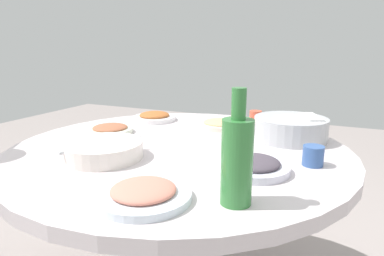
{
  "coord_description": "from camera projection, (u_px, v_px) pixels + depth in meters",
  "views": [
    {
      "loc": [
        0.54,
        -1.09,
        1.12
      ],
      "look_at": [
        0.05,
        0.01,
        0.82
      ],
      "focal_mm": 31.27,
      "sensor_mm": 36.0,
      "label": 1
    }
  ],
  "objects": [
    {
      "name": "round_dining_table",
      "position": [
        179.0,
        174.0,
        1.3
      ],
      "size": [
        1.27,
        1.27,
        0.74
      ],
      "color": "#99999E",
      "rests_on": "ground"
    },
    {
      "name": "rice_bowl",
      "position": [
        291.0,
        128.0,
        1.35
      ],
      "size": [
        0.29,
        0.29,
        0.1
      ],
      "color": "#B2B5BA",
      "rests_on": "round_dining_table"
    },
    {
      "name": "soup_bowl",
      "position": [
        103.0,
        150.0,
        1.13
      ],
      "size": [
        0.27,
        0.27,
        0.06
      ],
      "color": "white",
      "rests_on": "round_dining_table"
    },
    {
      "name": "dish_eggplant",
      "position": [
        253.0,
        165.0,
        1.01
      ],
      "size": [
        0.22,
        0.22,
        0.05
      ],
      "color": "silver",
      "rests_on": "round_dining_table"
    },
    {
      "name": "dish_shrimp",
      "position": [
        144.0,
        193.0,
        0.82
      ],
      "size": [
        0.24,
        0.24,
        0.04
      ],
      "color": "silver",
      "rests_on": "round_dining_table"
    },
    {
      "name": "dish_stirfry",
      "position": [
        154.0,
        117.0,
        1.71
      ],
      "size": [
        0.22,
        0.22,
        0.04
      ],
      "color": "white",
      "rests_on": "round_dining_table"
    },
    {
      "name": "dish_noodles",
      "position": [
        220.0,
        124.0,
        1.56
      ],
      "size": [
        0.22,
        0.22,
        0.04
      ],
      "color": "silver",
      "rests_on": "round_dining_table"
    },
    {
      "name": "dish_tofu_braise",
      "position": [
        110.0,
        129.0,
        1.46
      ],
      "size": [
        0.2,
        0.2,
        0.04
      ],
      "color": "silver",
      "rests_on": "round_dining_table"
    },
    {
      "name": "green_bottle",
      "position": [
        237.0,
        159.0,
        0.78
      ],
      "size": [
        0.08,
        0.08,
        0.28
      ],
      "color": "#337A39",
      "rests_on": "round_dining_table"
    },
    {
      "name": "tea_cup_near",
      "position": [
        313.0,
        156.0,
        1.06
      ],
      "size": [
        0.07,
        0.07,
        0.06
      ],
      "primitive_type": "cylinder",
      "color": "#37599A",
      "rests_on": "round_dining_table"
    },
    {
      "name": "tea_cup_far",
      "position": [
        256.0,
        117.0,
        1.66
      ],
      "size": [
        0.06,
        0.06,
        0.06
      ],
      "primitive_type": "cylinder",
      "color": "#CB5239",
      "rests_on": "round_dining_table"
    }
  ]
}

